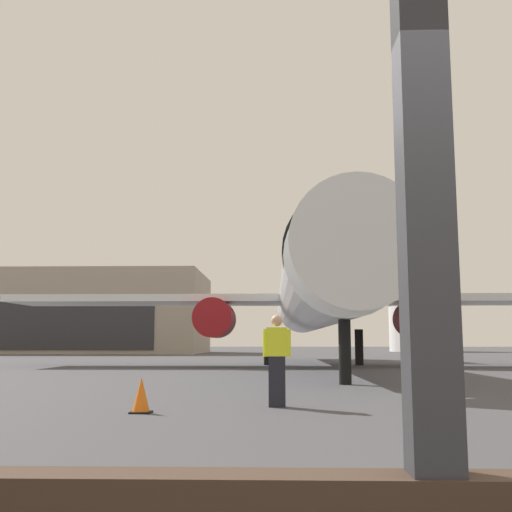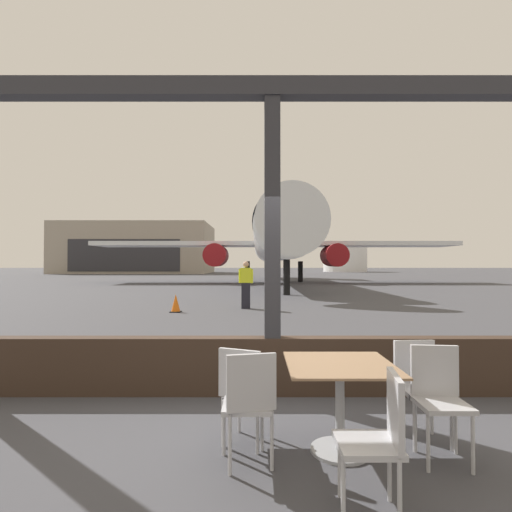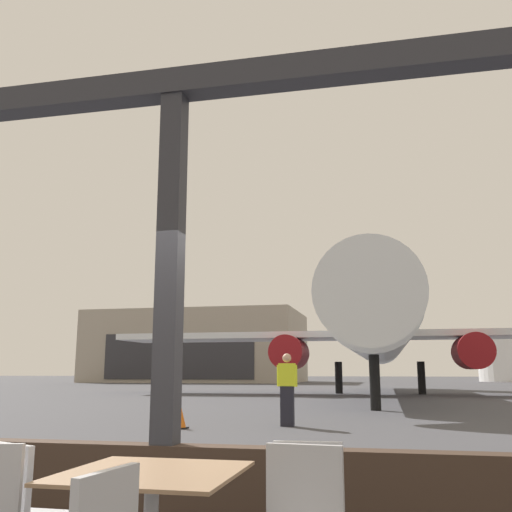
{
  "view_description": "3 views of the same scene",
  "coord_description": "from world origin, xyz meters",
  "px_view_note": "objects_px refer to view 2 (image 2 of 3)",
  "views": [
    {
      "loc": [
        -0.62,
        -2.54,
        1.23
      ],
      "look_at": [
        -1.07,
        12.63,
        3.3
      ],
      "focal_mm": 44.01,
      "sensor_mm": 36.0,
      "label": 1
    },
    {
      "loc": [
        -0.21,
        -5.08,
        1.66
      ],
      "look_at": [
        -0.12,
        16.14,
        2.06
      ],
      "focal_mm": 27.94,
      "sensor_mm": 36.0,
      "label": 2
    },
    {
      "loc": [
        1.79,
        -4.64,
        1.31
      ],
      "look_at": [
        -1.58,
        10.57,
        4.43
      ],
      "focal_mm": 40.39,
      "sensor_mm": 36.0,
      "label": 3
    }
  ],
  "objects_px": {
    "traffic_cone": "(174,304)",
    "fuel_storage_tank": "(343,258)",
    "dining_table": "(338,394)",
    "cafe_chair_aisle_right": "(242,388)",
    "distant_hangar": "(137,249)",
    "cafe_chair_window_right": "(379,431)",
    "cafe_chair_side_extra": "(247,398)",
    "ground_crew_worker": "(244,284)",
    "airplane": "(274,240)",
    "cafe_chair_aisle_left": "(417,380)",
    "cafe_chair_window_left": "(437,391)"
  },
  "relations": [
    {
      "from": "cafe_chair_window_left",
      "to": "traffic_cone",
      "type": "xyz_separation_m",
      "value": [
        -4.31,
        10.18,
        -0.27
      ]
    },
    {
      "from": "dining_table",
      "to": "ground_crew_worker",
      "type": "distance_m",
      "value": 11.22
    },
    {
      "from": "ground_crew_worker",
      "to": "fuel_storage_tank",
      "type": "distance_m",
      "value": 68.94
    },
    {
      "from": "traffic_cone",
      "to": "cafe_chair_aisle_right",
      "type": "bearing_deg",
      "value": -75.2
    },
    {
      "from": "cafe_chair_side_extra",
      "to": "ground_crew_worker",
      "type": "bearing_deg",
      "value": 91.59
    },
    {
      "from": "cafe_chair_aisle_right",
      "to": "airplane",
      "type": "xyz_separation_m",
      "value": [
        1.73,
        29.8,
        3.11
      ]
    },
    {
      "from": "cafe_chair_window_right",
      "to": "cafe_chair_aisle_right",
      "type": "relative_size",
      "value": 1.04
    },
    {
      "from": "cafe_chair_side_extra",
      "to": "distant_hangar",
      "type": "height_order",
      "value": "distant_hangar"
    },
    {
      "from": "cafe_chair_aisle_left",
      "to": "cafe_chair_side_extra",
      "type": "bearing_deg",
      "value": -161.58
    },
    {
      "from": "cafe_chair_window_right",
      "to": "cafe_chair_aisle_right",
      "type": "bearing_deg",
      "value": 133.37
    },
    {
      "from": "ground_crew_worker",
      "to": "fuel_storage_tank",
      "type": "relative_size",
      "value": 0.2
    },
    {
      "from": "dining_table",
      "to": "fuel_storage_tank",
      "type": "relative_size",
      "value": 0.11
    },
    {
      "from": "cafe_chair_window_left",
      "to": "cafe_chair_aisle_left",
      "type": "relative_size",
      "value": 1.03
    },
    {
      "from": "cafe_chair_window_right",
      "to": "cafe_chair_aisle_left",
      "type": "relative_size",
      "value": 1.02
    },
    {
      "from": "cafe_chair_window_left",
      "to": "cafe_chair_aisle_left",
      "type": "bearing_deg",
      "value": 92.14
    },
    {
      "from": "dining_table",
      "to": "traffic_cone",
      "type": "bearing_deg",
      "value": 109.06
    },
    {
      "from": "airplane",
      "to": "fuel_storage_tank",
      "type": "height_order",
      "value": "airplane"
    },
    {
      "from": "dining_table",
      "to": "cafe_chair_window_left",
      "type": "xyz_separation_m",
      "value": [
        0.82,
        -0.1,
        0.06
      ]
    },
    {
      "from": "cafe_chair_aisle_left",
      "to": "distant_hangar",
      "type": "distance_m",
      "value": 70.48
    },
    {
      "from": "distant_hangar",
      "to": "fuel_storage_tank",
      "type": "xyz_separation_m",
      "value": [
        39.0,
        10.54,
        -1.5
      ]
    },
    {
      "from": "cafe_chair_window_left",
      "to": "airplane",
      "type": "height_order",
      "value": "airplane"
    },
    {
      "from": "ground_crew_worker",
      "to": "fuel_storage_tank",
      "type": "height_order",
      "value": "fuel_storage_tank"
    },
    {
      "from": "cafe_chair_aisle_left",
      "to": "dining_table",
      "type": "bearing_deg",
      "value": -161.79
    },
    {
      "from": "dining_table",
      "to": "traffic_cone",
      "type": "relative_size",
      "value": 1.52
    },
    {
      "from": "cafe_chair_side_extra",
      "to": "airplane",
      "type": "distance_m",
      "value": 30.38
    },
    {
      "from": "distant_hangar",
      "to": "fuel_storage_tank",
      "type": "distance_m",
      "value": 40.43
    },
    {
      "from": "dining_table",
      "to": "cafe_chair_aisle_right",
      "type": "distance_m",
      "value": 0.86
    },
    {
      "from": "dining_table",
      "to": "fuel_storage_tank",
      "type": "distance_m",
      "value": 79.5
    },
    {
      "from": "dining_table",
      "to": "cafe_chair_window_right",
      "type": "relative_size",
      "value": 1.0
    },
    {
      "from": "cafe_chair_window_right",
      "to": "cafe_chair_aisle_left",
      "type": "height_order",
      "value": "cafe_chair_window_right"
    },
    {
      "from": "cafe_chair_aisle_right",
      "to": "cafe_chair_side_extra",
      "type": "height_order",
      "value": "cafe_chair_side_extra"
    },
    {
      "from": "traffic_cone",
      "to": "fuel_storage_tank",
      "type": "height_order",
      "value": "fuel_storage_tank"
    },
    {
      "from": "cafe_chair_aisle_right",
      "to": "ground_crew_worker",
      "type": "distance_m",
      "value": 11.06
    },
    {
      "from": "cafe_chair_aisle_right",
      "to": "cafe_chair_window_left",
      "type": "bearing_deg",
      "value": -7.26
    },
    {
      "from": "airplane",
      "to": "fuel_storage_tank",
      "type": "xyz_separation_m",
      "value": [
        16.54,
        47.63,
        -0.89
      ]
    },
    {
      "from": "cafe_chair_window_right",
      "to": "traffic_cone",
      "type": "height_order",
      "value": "cafe_chair_window_right"
    },
    {
      "from": "cafe_chair_aisle_left",
      "to": "cafe_chair_aisle_right",
      "type": "bearing_deg",
      "value": -174.6
    },
    {
      "from": "cafe_chair_aisle_left",
      "to": "ground_crew_worker",
      "type": "height_order",
      "value": "ground_crew_worker"
    },
    {
      "from": "cafe_chair_window_right",
      "to": "distant_hangar",
      "type": "height_order",
      "value": "distant_hangar"
    },
    {
      "from": "cafe_chair_aisle_right",
      "to": "airplane",
      "type": "relative_size",
      "value": 0.03
    },
    {
      "from": "cafe_chair_aisle_left",
      "to": "fuel_storage_tank",
      "type": "distance_m",
      "value": 79.07
    },
    {
      "from": "traffic_cone",
      "to": "distant_hangar",
      "type": "distance_m",
      "value": 59.85
    },
    {
      "from": "cafe_chair_aisle_left",
      "to": "distant_hangar",
      "type": "bearing_deg",
      "value": 108.55
    },
    {
      "from": "fuel_storage_tank",
      "to": "airplane",
      "type": "bearing_deg",
      "value": -109.15
    },
    {
      "from": "traffic_cone",
      "to": "distant_hangar",
      "type": "height_order",
      "value": "distant_hangar"
    },
    {
      "from": "cafe_chair_window_left",
      "to": "ground_crew_worker",
      "type": "distance_m",
      "value": 11.43
    },
    {
      "from": "dining_table",
      "to": "traffic_cone",
      "type": "xyz_separation_m",
      "value": [
        -3.48,
        10.08,
        -0.21
      ]
    },
    {
      "from": "cafe_chair_window_left",
      "to": "fuel_storage_tank",
      "type": "bearing_deg",
      "value": 77.93
    },
    {
      "from": "fuel_storage_tank",
      "to": "cafe_chair_window_left",
      "type": "bearing_deg",
      "value": -102.07
    },
    {
      "from": "cafe_chair_aisle_left",
      "to": "cafe_chair_side_extra",
      "type": "distance_m",
      "value": 1.69
    }
  ]
}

